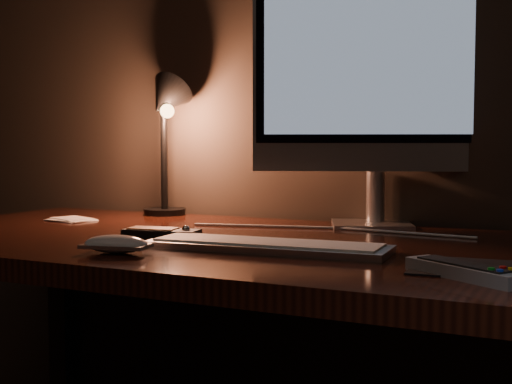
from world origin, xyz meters
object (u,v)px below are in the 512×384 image
at_px(desk, 260,297).
at_px(mouse, 116,247).
at_px(tv_remote, 464,271).
at_px(keyboard, 267,245).
at_px(monitor, 372,78).
at_px(media_remote, 162,233).
at_px(desk_lamp, 165,119).

height_order(desk, mouse, mouse).
distance_m(desk, tv_remote, 0.56).
bearing_deg(tv_remote, keyboard, -164.67).
relative_size(desk, monitor, 2.82).
relative_size(desk, media_remote, 10.08).
xyz_separation_m(mouse, tv_remote, (0.58, 0.03, -0.00)).
xyz_separation_m(keyboard, media_remote, (-0.25, 0.05, 0.00)).
xyz_separation_m(desk, keyboard, (0.10, -0.17, 0.14)).
height_order(tv_remote, desk_lamp, desk_lamp).
xyz_separation_m(media_remote, tv_remote, (0.62, -0.16, 0.00)).
distance_m(mouse, media_remote, 0.20).
distance_m(monitor, tv_remote, 0.71).
bearing_deg(keyboard, desk_lamp, 135.65).
bearing_deg(desk_lamp, desk, -49.00).
bearing_deg(desk, desk_lamp, 148.91).
height_order(keyboard, desk_lamp, desk_lamp).
relative_size(monitor, keyboard, 1.29).
xyz_separation_m(monitor, media_remote, (-0.31, -0.38, -0.33)).
bearing_deg(desk, mouse, -110.82).
relative_size(tv_remote, desk_lamp, 0.50).
height_order(desk, desk_lamp, desk_lamp).
bearing_deg(tv_remote, media_remote, -161.80).
relative_size(monitor, media_remote, 3.57).
height_order(keyboard, media_remote, media_remote).
bearing_deg(mouse, monitor, 51.84).
distance_m(mouse, tv_remote, 0.58).
height_order(monitor, media_remote, monitor).
xyz_separation_m(keyboard, mouse, (-0.22, -0.15, 0.00)).
relative_size(monitor, mouse, 4.92).
bearing_deg(desk, monitor, 58.85).
height_order(mouse, desk_lamp, desk_lamp).
xyz_separation_m(monitor, tv_remote, (0.30, -0.55, -0.32)).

